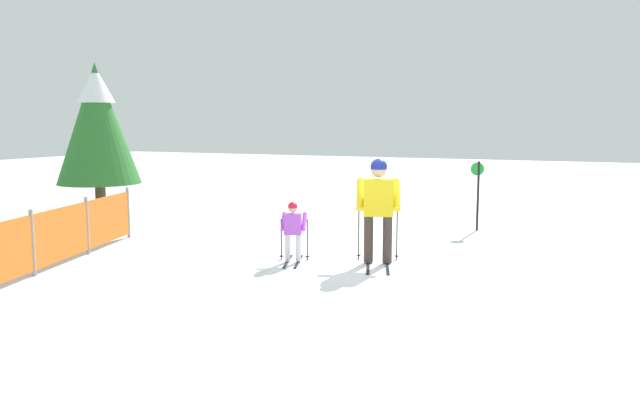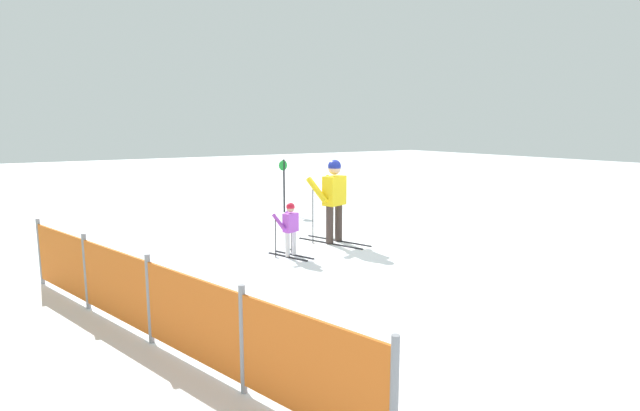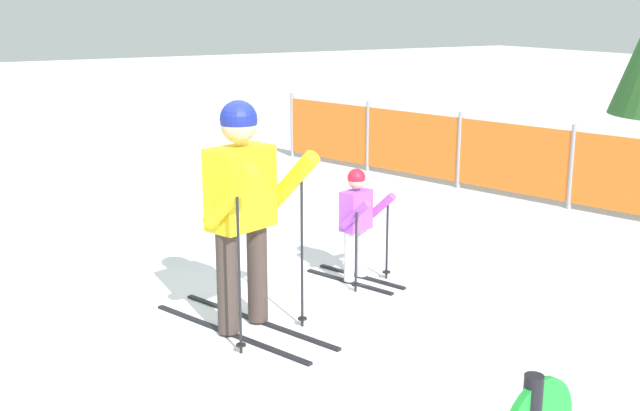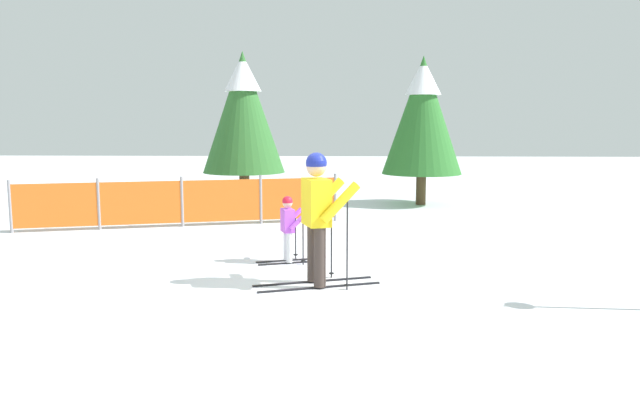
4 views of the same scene
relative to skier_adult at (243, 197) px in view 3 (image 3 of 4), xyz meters
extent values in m
plane|color=white|center=(-0.31, 0.06, -1.02)|extent=(60.00, 60.00, 0.00)
cube|color=black|center=(-0.07, 0.14, -1.01)|extent=(1.54, 0.57, 0.02)
cube|color=black|center=(0.03, -0.15, -1.01)|extent=(1.54, 0.57, 0.02)
cylinder|color=#3F332D|center=(-0.07, 0.14, -0.62)|extent=(0.15, 0.15, 0.76)
cylinder|color=#3F332D|center=(0.03, -0.15, -0.62)|extent=(0.15, 0.15, 0.76)
cube|color=yellow|center=(-0.02, -0.01, 0.06)|extent=(0.41, 0.54, 0.59)
cylinder|color=yellow|center=(0.09, 0.34, 0.09)|extent=(0.53, 0.28, 0.51)
cylinder|color=yellow|center=(0.28, -0.22, 0.09)|extent=(0.53, 0.28, 0.51)
sphere|color=#D8AD8C|center=(-0.02, -0.01, 0.51)|extent=(0.25, 0.25, 0.25)
sphere|color=navy|center=(-0.02, -0.01, 0.56)|extent=(0.27, 0.27, 0.27)
cylinder|color=black|center=(0.16, 0.39, -0.42)|extent=(0.02, 0.02, 1.19)
cylinder|color=black|center=(0.16, 0.39, -0.96)|extent=(0.07, 0.07, 0.01)
cylinder|color=black|center=(0.37, -0.21, -0.42)|extent=(0.02, 0.02, 1.19)
cylinder|color=black|center=(0.37, -0.21, -0.96)|extent=(0.07, 0.07, 0.01)
cube|color=black|center=(-0.54, 1.37, -1.01)|extent=(0.90, 0.35, 0.02)
cube|color=black|center=(-0.48, 1.21, -1.01)|extent=(0.90, 0.35, 0.02)
cylinder|color=silver|center=(-0.54, 1.37, -0.78)|extent=(0.09, 0.09, 0.44)
cylinder|color=silver|center=(-0.48, 1.21, -0.78)|extent=(0.09, 0.09, 0.44)
cube|color=#B24CD8|center=(-0.51, 1.29, -0.38)|extent=(0.24, 0.31, 0.35)
cylinder|color=#B24CD8|center=(-0.44, 1.50, -0.36)|extent=(0.31, 0.17, 0.29)
cylinder|color=#B24CD8|center=(-0.33, 1.17, -0.36)|extent=(0.31, 0.17, 0.29)
sphere|color=#D8AD8C|center=(-0.51, 1.29, -0.12)|extent=(0.15, 0.15, 0.15)
sphere|color=red|center=(-0.51, 1.29, -0.09)|extent=(0.16, 0.16, 0.16)
cylinder|color=black|center=(-0.41, 1.55, -0.67)|extent=(0.02, 0.02, 0.69)
cylinder|color=black|center=(-0.41, 1.55, -0.96)|extent=(0.07, 0.07, 0.01)
cylinder|color=black|center=(-0.27, 1.14, -0.67)|extent=(0.02, 0.02, 0.69)
cylinder|color=black|center=(-0.27, 1.14, -0.96)|extent=(0.07, 0.07, 0.01)
cylinder|color=gray|center=(-5.95, 3.57, -0.51)|extent=(0.06, 0.06, 1.01)
cylinder|color=gray|center=(-4.43, 3.99, -0.51)|extent=(0.06, 0.06, 1.01)
cylinder|color=gray|center=(-2.90, 4.41, -0.51)|extent=(0.06, 0.06, 1.01)
cylinder|color=gray|center=(-1.38, 4.84, -0.51)|extent=(0.06, 0.06, 1.01)
cube|color=orange|center=(-5.19, 3.78, -0.51)|extent=(1.53, 0.45, 0.84)
cube|color=orange|center=(-3.67, 4.20, -0.51)|extent=(1.53, 0.45, 0.84)
cube|color=orange|center=(-2.14, 4.62, -0.51)|extent=(1.53, 0.45, 0.84)
cube|color=orange|center=(-0.62, 5.05, -0.51)|extent=(1.53, 0.45, 0.84)
camera|label=1|loc=(-9.48, -3.17, 1.26)|focal=35.00mm
camera|label=2|loc=(-8.30, 5.67, 1.35)|focal=28.00mm
camera|label=3|loc=(5.11, -2.31, 1.35)|focal=45.00mm
camera|label=4|loc=(0.32, -7.82, 1.07)|focal=35.00mm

